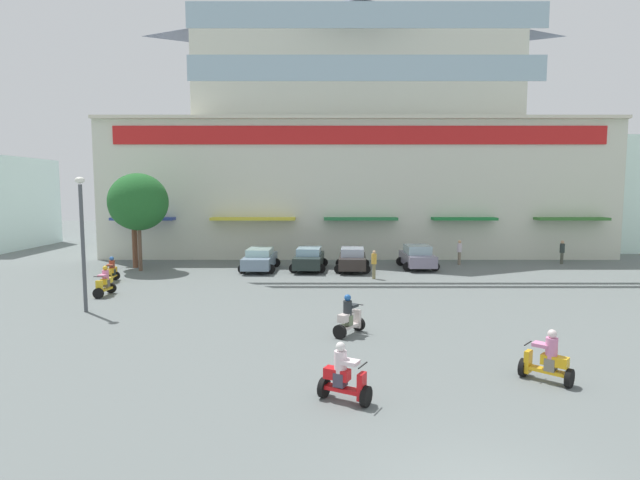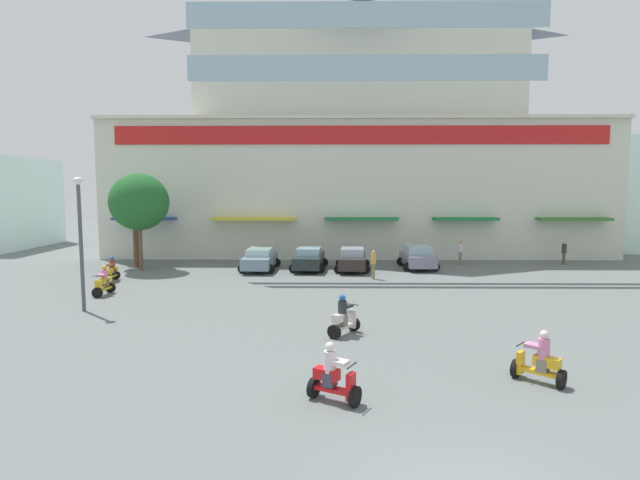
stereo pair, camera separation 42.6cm
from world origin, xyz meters
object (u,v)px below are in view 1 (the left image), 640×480
at_px(parked_car_3, 415,257).
at_px(pedestrian_1, 372,262).
at_px(plaza_tree_0, 131,206).
at_px(scooter_rider_4, 102,283).
at_px(pedestrian_0, 457,251).
at_px(pedestrian_2, 560,250).
at_px(scooter_rider_7, 109,272).
at_px(parked_car_0, 258,259).
at_px(plaza_tree_2, 136,202).
at_px(parked_car_1, 307,258).
at_px(scooter_rider_6, 342,377).
at_px(streetlamp_near, 80,233).
at_px(parked_car_2, 350,259).
at_px(scooter_rider_3, 545,360).
at_px(scooter_rider_5, 347,318).

distance_m(parked_car_3, pedestrian_1, 5.21).
bearing_deg(plaza_tree_0, scooter_rider_4, -78.96).
xyz_separation_m(pedestrian_0, pedestrian_2, (7.43, 0.31, -0.02)).
bearing_deg(scooter_rider_7, parked_car_0, 27.81).
height_order(plaza_tree_2, parked_car_1, plaza_tree_2).
distance_m(plaza_tree_2, parked_car_1, 11.71).
xyz_separation_m(parked_car_0, scooter_rider_6, (4.58, -20.70, -0.11)).
relative_size(scooter_rider_6, pedestrian_1, 0.90).
distance_m(parked_car_0, parked_car_3, 10.58).
relative_size(pedestrian_0, streetlamp_near, 0.30).
bearing_deg(pedestrian_0, pedestrian_2, 2.42).
xyz_separation_m(parked_car_1, streetlamp_near, (-9.56, -11.47, 2.73)).
bearing_deg(scooter_rider_7, streetlamp_near, -76.01).
height_order(parked_car_0, pedestrian_0, pedestrian_0).
distance_m(parked_car_2, scooter_rider_7, 14.74).
xyz_separation_m(parked_car_1, pedestrian_2, (18.03, 2.56, 0.22)).
xyz_separation_m(parked_car_2, streetlamp_near, (-12.41, -11.12, 2.73)).
relative_size(scooter_rider_3, streetlamp_near, 0.26).
height_order(scooter_rider_3, scooter_rider_7, scooter_rider_3).
bearing_deg(pedestrian_2, scooter_rider_5, -132.78).
relative_size(parked_car_1, scooter_rider_3, 2.98).
bearing_deg(pedestrian_1, plaza_tree_0, 164.77).
bearing_deg(pedestrian_2, parked_car_0, -172.75).
bearing_deg(scooter_rider_5, streetlamp_near, 162.78).
height_order(parked_car_1, scooter_rider_7, parked_car_1).
distance_m(parked_car_0, parked_car_1, 3.26).
distance_m(parked_car_3, scooter_rider_4, 19.50).
xyz_separation_m(scooter_rider_5, scooter_rider_6, (-0.47, -5.86, -0.00)).
relative_size(parked_car_2, parked_car_3, 1.04).
relative_size(plaza_tree_0, parked_car_2, 1.40).
bearing_deg(scooter_rider_3, scooter_rider_5, 139.24).
height_order(scooter_rider_5, scooter_rider_7, scooter_rider_5).
bearing_deg(plaza_tree_0, parked_car_2, -4.96).
relative_size(plaza_tree_2, pedestrian_0, 3.65).
relative_size(scooter_rider_4, streetlamp_near, 0.26).
bearing_deg(plaza_tree_2, parked_car_3, 3.08).
distance_m(parked_car_1, parked_car_2, 2.87).
bearing_deg(plaza_tree_0, scooter_rider_3, -47.18).
bearing_deg(pedestrian_1, pedestrian_2, 22.88).
relative_size(plaza_tree_2, scooter_rider_5, 4.14).
distance_m(plaza_tree_0, parked_car_3, 19.51).
relative_size(plaza_tree_2, parked_car_0, 1.40).
bearing_deg(streetlamp_near, parked_car_2, 41.87).
bearing_deg(scooter_rider_4, pedestrian_0, 26.62).
xyz_separation_m(pedestrian_2, streetlamp_near, (-27.59, -14.03, 2.51)).
relative_size(plaza_tree_0, scooter_rider_7, 3.94).
distance_m(parked_car_2, scooter_rider_4, 15.14).
bearing_deg(scooter_rider_7, scooter_rider_4, -72.31).
relative_size(parked_car_3, scooter_rider_6, 2.59).
bearing_deg(pedestrian_1, scooter_rider_7, -176.18).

